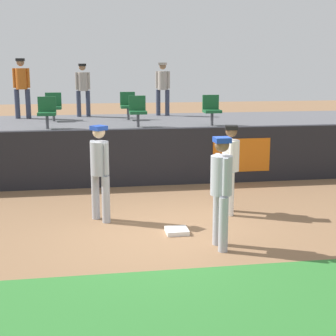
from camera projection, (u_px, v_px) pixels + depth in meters
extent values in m
plane|color=#846042|center=(164.00, 236.00, 9.14)|extent=(60.00, 60.00, 0.00)
cube|color=#2D722D|center=(201.00, 314.00, 6.30)|extent=(18.00, 2.80, 0.01)
cube|color=white|center=(177.00, 231.00, 9.26)|extent=(0.40, 0.40, 0.08)
cylinder|color=white|center=(229.00, 190.00, 10.56)|extent=(0.15, 0.15, 0.89)
cylinder|color=white|center=(230.00, 194.00, 10.24)|extent=(0.15, 0.15, 0.89)
cylinder|color=white|center=(231.00, 156.00, 10.25)|extent=(0.41, 0.41, 0.63)
sphere|color=brown|center=(231.00, 131.00, 10.15)|extent=(0.23, 0.23, 0.23)
cube|color=black|center=(231.00, 128.00, 10.13)|extent=(0.29, 0.29, 0.08)
cylinder|color=white|center=(230.00, 153.00, 10.45)|extent=(0.09, 0.09, 0.59)
cylinder|color=white|center=(231.00, 156.00, 10.04)|extent=(0.09, 0.09, 0.59)
ellipsoid|color=brown|center=(235.00, 165.00, 10.49)|extent=(0.16, 0.22, 0.28)
cylinder|color=#9EA3AD|center=(96.00, 196.00, 10.03)|extent=(0.16, 0.16, 0.92)
cylinder|color=#9EA3AD|center=(106.00, 199.00, 9.80)|extent=(0.16, 0.16, 0.92)
cylinder|color=#9EA3AD|center=(100.00, 158.00, 9.75)|extent=(0.49, 0.49, 0.65)
sphere|color=beige|center=(99.00, 132.00, 9.65)|extent=(0.24, 0.24, 0.24)
cube|color=#193899|center=(99.00, 128.00, 9.63)|extent=(0.35, 0.35, 0.08)
cylinder|color=#9EA3AD|center=(93.00, 156.00, 9.90)|extent=(0.09, 0.09, 0.60)
cylinder|color=#9EA3AD|center=(106.00, 159.00, 9.60)|extent=(0.09, 0.09, 0.60)
cylinder|color=#9EA3AD|center=(217.00, 218.00, 8.61)|extent=(0.16, 0.16, 0.92)
cylinder|color=#9EA3AD|center=(223.00, 225.00, 8.29)|extent=(0.16, 0.16, 0.92)
cylinder|color=#9EA3AD|center=(221.00, 175.00, 8.29)|extent=(0.37, 0.37, 0.65)
sphere|color=brown|center=(222.00, 145.00, 8.18)|extent=(0.24, 0.24, 0.24)
cube|color=#193899|center=(222.00, 140.00, 8.17)|extent=(0.26, 0.26, 0.08)
cylinder|color=#9EA3AD|center=(218.00, 171.00, 8.49)|extent=(0.09, 0.09, 0.60)
cylinder|color=#9EA3AD|center=(225.00, 177.00, 8.08)|extent=(0.09, 0.09, 0.60)
cube|color=black|center=(141.00, 157.00, 12.73)|extent=(18.00, 0.24, 1.43)
cube|color=orange|center=(241.00, 155.00, 13.01)|extent=(1.50, 0.02, 0.86)
cube|color=#59595E|center=(131.00, 144.00, 15.22)|extent=(18.00, 4.80, 1.30)
cylinder|color=#4C4C51|center=(138.00, 120.00, 13.90)|extent=(0.08, 0.08, 0.40)
cube|color=#19592D|center=(138.00, 112.00, 13.86)|extent=(0.46, 0.44, 0.08)
cube|color=#19592D|center=(137.00, 103.00, 14.00)|extent=(0.46, 0.06, 0.40)
cylinder|color=#4C4C51|center=(54.00, 115.00, 15.28)|extent=(0.08, 0.08, 0.40)
cube|color=#19592D|center=(53.00, 108.00, 15.24)|extent=(0.47, 0.44, 0.08)
cube|color=#19592D|center=(53.00, 99.00, 15.37)|extent=(0.47, 0.06, 0.40)
cylinder|color=#4C4C51|center=(212.00, 118.00, 14.23)|extent=(0.08, 0.08, 0.40)
cube|color=#19592D|center=(212.00, 111.00, 14.19)|extent=(0.46, 0.44, 0.08)
cube|color=#19592D|center=(211.00, 102.00, 14.32)|extent=(0.46, 0.06, 0.40)
cylinder|color=#4C4C51|center=(47.00, 121.00, 13.53)|extent=(0.08, 0.08, 0.40)
cube|color=#19592D|center=(47.00, 114.00, 13.49)|extent=(0.47, 0.44, 0.08)
cube|color=#19592D|center=(47.00, 104.00, 13.62)|extent=(0.47, 0.06, 0.40)
cylinder|color=#4C4C51|center=(128.00, 113.00, 15.63)|extent=(0.08, 0.08, 0.40)
cube|color=#19592D|center=(128.00, 107.00, 15.59)|extent=(0.46, 0.44, 0.08)
cube|color=#19592D|center=(128.00, 98.00, 15.72)|extent=(0.46, 0.06, 0.40)
cylinder|color=#33384C|center=(28.00, 104.00, 16.01)|extent=(0.16, 0.16, 0.91)
cylinder|color=#33384C|center=(17.00, 104.00, 15.96)|extent=(0.16, 0.16, 0.91)
cylinder|color=#BF5919|center=(21.00, 79.00, 15.82)|extent=(0.36, 0.36, 0.64)
sphere|color=#8C6647|center=(20.00, 62.00, 15.72)|extent=(0.24, 0.24, 0.24)
cube|color=black|center=(20.00, 60.00, 15.71)|extent=(0.25, 0.25, 0.08)
cylinder|color=#BF5919|center=(28.00, 78.00, 15.85)|extent=(0.09, 0.09, 0.60)
cylinder|color=#BF5919|center=(14.00, 78.00, 15.79)|extent=(0.09, 0.09, 0.60)
cylinder|color=#33384C|center=(167.00, 103.00, 16.82)|extent=(0.14, 0.14, 0.85)
cylinder|color=#33384C|center=(158.00, 103.00, 16.89)|extent=(0.14, 0.14, 0.85)
cylinder|color=#A5998C|center=(163.00, 81.00, 16.71)|extent=(0.43, 0.43, 0.60)
sphere|color=#8C6647|center=(163.00, 66.00, 16.62)|extent=(0.22, 0.22, 0.22)
cube|color=#A5998C|center=(163.00, 64.00, 16.60)|extent=(0.30, 0.30, 0.08)
cylinder|color=#A5998C|center=(169.00, 80.00, 16.66)|extent=(0.09, 0.09, 0.56)
cylinder|color=#A5998C|center=(157.00, 80.00, 16.75)|extent=(0.09, 0.09, 0.56)
cylinder|color=#33384C|center=(88.00, 104.00, 16.58)|extent=(0.14, 0.14, 0.83)
cylinder|color=#33384C|center=(79.00, 104.00, 16.50)|extent=(0.14, 0.14, 0.83)
cylinder|color=#A5998C|center=(83.00, 82.00, 16.40)|extent=(0.36, 0.36, 0.58)
sphere|color=#8C6647|center=(82.00, 67.00, 16.30)|extent=(0.22, 0.22, 0.22)
cube|color=black|center=(82.00, 65.00, 16.29)|extent=(0.25, 0.25, 0.08)
cylinder|color=#A5998C|center=(89.00, 81.00, 16.45)|extent=(0.08, 0.08, 0.55)
cylinder|color=#A5998C|center=(77.00, 81.00, 16.34)|extent=(0.08, 0.08, 0.55)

